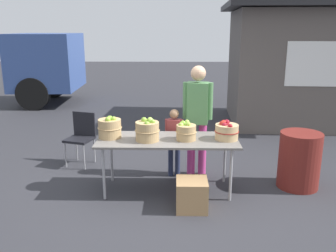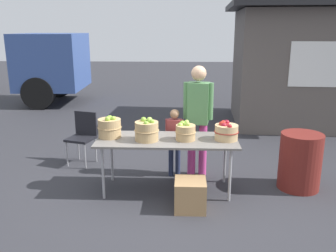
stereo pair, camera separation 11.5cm
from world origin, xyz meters
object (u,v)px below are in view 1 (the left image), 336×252
folding_chair (81,134)px  market_table (168,142)px  vendor_adult (198,112)px  child_customer (174,137)px  apple_basket_green_0 (110,128)px  apple_basket_green_1 (147,131)px  trash_barrel (299,160)px  produce_crate (192,194)px  apple_basket_green_2 (186,131)px  apple_basket_red_0 (226,131)px

folding_chair → market_table: bearing=-18.5°
vendor_adult → child_customer: bearing=19.8°
market_table → apple_basket_green_0: bearing=176.4°
market_table → folding_chair: 1.78m
apple_basket_green_1 → folding_chair: (-1.18, 1.09, -0.38)m
vendor_adult → trash_barrel: size_ratio=2.10×
apple_basket_green_0 → produce_crate: (1.10, -0.59, -0.70)m
trash_barrel → apple_basket_green_2: bearing=-173.5°
folding_chair → trash_barrel: bearing=1.9°
produce_crate → market_table: bearing=120.0°
produce_crate → trash_barrel: bearing=24.2°
market_table → apple_basket_red_0: 0.81m
market_table → child_customer: 0.52m
apple_basket_green_1 → apple_basket_red_0: 1.06m
vendor_adult → child_customer: (-0.35, -0.07, -0.37)m
vendor_adult → apple_basket_green_1: bearing=51.1°
child_customer → trash_barrel: size_ratio=1.31×
apple_basket_green_2 → trash_barrel: apple_basket_green_2 is taller
apple_basket_red_0 → vendor_adult: size_ratio=0.20×
folding_chair → apple_basket_green_2: bearing=-15.2°
apple_basket_red_0 → child_customer: bearing=144.3°
market_table → vendor_adult: bearing=52.9°
market_table → produce_crate: bearing=-60.0°
vendor_adult → child_customer: vendor_adult is taller
apple_basket_green_2 → folding_chair: (-1.69, 1.05, -0.36)m
market_table → trash_barrel: bearing=4.6°
apple_basket_green_1 → child_customer: 0.73m
apple_basket_green_2 → produce_crate: size_ratio=0.73×
apple_basket_red_0 → vendor_adult: (-0.36, 0.58, 0.12)m
folding_chair → apple_basket_green_0: bearing=-39.2°
folding_chair → produce_crate: size_ratio=2.22×
apple_basket_green_0 → folding_chair: (-0.66, 0.96, -0.38)m
child_customer → trash_barrel: 1.82m
apple_basket_red_0 → folding_chair: apple_basket_red_0 is taller
apple_basket_green_0 → apple_basket_red_0: apple_basket_green_0 is taller
apple_basket_green_2 → trash_barrel: size_ratio=0.35×
child_customer → apple_basket_green_1: bearing=67.4°
apple_basket_green_2 → apple_basket_green_1: bearing=-175.2°
apple_basket_green_1 → folding_chair: bearing=137.3°
apple_basket_red_0 → vendor_adult: bearing=121.9°
vendor_adult → folding_chair: (-1.88, 0.44, -0.48)m
apple_basket_green_0 → market_table: bearing=-3.6°
apple_basket_green_2 → produce_crate: (0.07, -0.51, -0.67)m
child_customer → apple_basket_green_2: bearing=115.4°
apple_basket_red_0 → trash_barrel: bearing=8.0°
vendor_adult → produce_crate: bearing=92.1°
trash_barrel → child_customer: bearing=168.7°
apple_basket_green_1 → produce_crate: size_ratio=0.86×
trash_barrel → apple_basket_green_1: bearing=-173.9°
apple_basket_green_0 → apple_basket_green_2: (1.04, -0.08, -0.02)m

